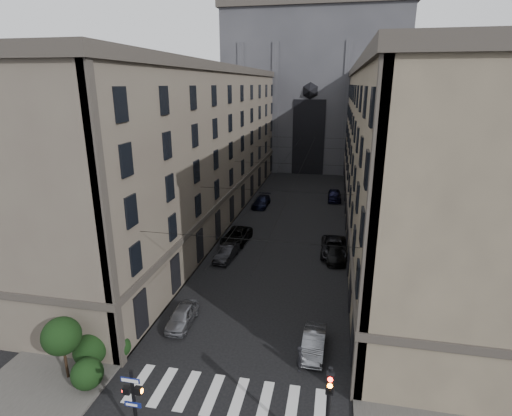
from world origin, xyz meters
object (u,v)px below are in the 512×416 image
Objects in this scene: car_left_near at (182,316)px; car_right_near at (314,343)px; traffic_light_right at (328,406)px; car_left_midnear at (226,253)px; pedestrian at (300,358)px; car_left_far at (261,201)px; car_right_midnear at (334,247)px; car_right_far at (334,195)px; car_right_midfar at (334,254)px; gothic_tower at (314,78)px; car_left_midfar at (236,236)px; pedestrian_signal_left at (134,399)px.

car_left_near is 9.61m from car_right_near.
car_left_midnear is at bearing 116.62° from traffic_light_right.
pedestrian reaches higher than car_right_near.
car_right_midnear is at bearing -53.39° from car_left_far.
car_right_midnear is at bearing 22.57° from car_left_midnear.
car_right_far is (0.85, 36.29, 0.14)m from car_right_near.
car_left_far is at bearing 115.26° from car_right_midfar.
gothic_tower is 50.99m from car_left_midfar.
car_left_midfar is 13.93m from car_left_far.
car_right_near is at bearing -8.60° from car_left_near.
car_right_far reaches higher than car_right_midnear.
car_left_near is at bearing -94.43° from gothic_tower.
car_left_far reaches higher than car_right_near.
gothic_tower is at bearing 99.28° from car_right_far.
car_right_midfar is at bearing -87.54° from car_right_midnear.
car_right_far is at bearing 65.44° from car_left_midfar.
car_left_midfar is at bearing 93.13° from pedestrian_signal_left.
car_left_midfar reaches higher than car_left_midnear.
gothic_tower reaches higher than car_left_far.
car_left_near is 0.80× the size of car_left_far.
car_left_far is at bearing -154.81° from car_right_far.
car_right_far is at bearing 28.63° from car_left_far.
car_left_midnear is at bearing 93.52° from pedestrian_signal_left.
car_right_midfar is 2.74× the size of pedestrian.
traffic_light_right reaches higher than car_left_far.
car_left_midnear is (-1.30, 21.21, -1.64)m from pedestrian_signal_left.
car_left_midnear is 18.38m from car_left_far.
car_left_midfar is 21.07m from pedestrian.
pedestrian_signal_left reaches higher than car_left_near.
car_right_midfar is (10.54, 1.94, -0.02)m from car_left_midnear.
traffic_light_right is 0.92× the size of car_right_midnear.
car_right_midnear is (10.45, 3.31, 0.10)m from car_left_midnear.
car_left_midnear is at bearing -115.01° from car_right_far.
car_right_midnear reaches higher than car_left_midfar.
car_right_near is at bearing -71.30° from car_left_far.
traffic_light_right is at bearing 2.64° from pedestrian_signal_left.
pedestrian reaches higher than car_right_midfar.
car_right_midnear is (5.64, -48.94, -17.01)m from gothic_tower.
car_left_near is at bearing 138.85° from traffic_light_right.
pedestrian_signal_left is 0.84× the size of car_right_far.
car_left_far is at bearing 104.81° from traffic_light_right.
pedestrian_signal_left reaches higher than car_right_far.
car_right_far reaches higher than car_left_far.
gothic_tower is 67.43m from car_right_near.
gothic_tower is at bearing 88.11° from car_left_midfar.
car_left_near reaches higher than car_right_midfar.
car_right_far is at bearing -6.01° from pedestrian.
traffic_light_right is at bearing -58.37° from car_left_midnear.
pedestrian_signal_left is 0.77× the size of traffic_light_right.
car_right_midnear is at bearing 88.06° from car_right_near.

